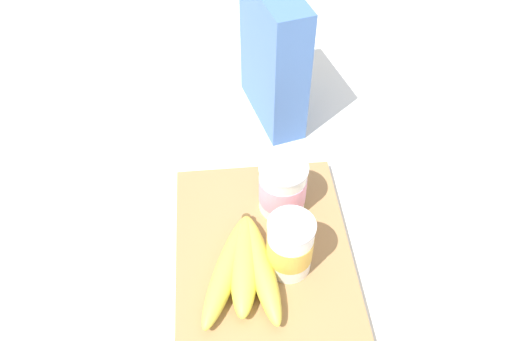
{
  "coord_description": "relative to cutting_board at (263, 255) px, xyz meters",
  "views": [
    {
      "loc": [
        0.4,
        -0.05,
        0.64
      ],
      "look_at": [
        -0.12,
        0.0,
        0.07
      ],
      "focal_mm": 35.27,
      "sensor_mm": 36.0,
      "label": 1
    }
  ],
  "objects": [
    {
      "name": "cereal_box",
      "position": [
        -0.33,
        0.05,
        0.12
      ],
      "size": [
        0.19,
        0.11,
        0.25
      ],
      "primitive_type": "cube",
      "rotation": [
        0.0,
        0.0,
        3.39
      ],
      "color": "#4770B7",
      "rests_on": "ground_plane"
    },
    {
      "name": "yogurt_cup_back",
      "position": [
        0.03,
        0.03,
        0.06
      ],
      "size": [
        0.06,
        0.06,
        0.1
      ],
      "color": "white",
      "rests_on": "cutting_board"
    },
    {
      "name": "cutting_board",
      "position": [
        0.0,
        0.0,
        0.0
      ],
      "size": [
        0.34,
        0.25,
        0.02
      ],
      "primitive_type": "cube",
      "color": "#A37A4C",
      "rests_on": "ground_plane"
    },
    {
      "name": "yogurt_cup_front",
      "position": [
        -0.08,
        0.04,
        0.05
      ],
      "size": [
        0.07,
        0.07,
        0.09
      ],
      "color": "white",
      "rests_on": "cutting_board"
    },
    {
      "name": "banana_bunch",
      "position": [
        0.03,
        -0.03,
        0.03
      ],
      "size": [
        0.19,
        0.13,
        0.04
      ],
      "color": "#D9CA47",
      "rests_on": "cutting_board"
    },
    {
      "name": "ground_plane",
      "position": [
        0.0,
        0.0,
        -0.01
      ],
      "size": [
        2.4,
        2.4,
        0.0
      ],
      "primitive_type": "plane",
      "color": "silver"
    }
  ]
}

